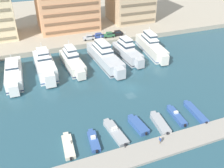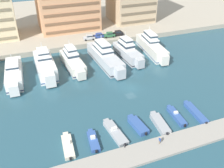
% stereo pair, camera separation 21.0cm
% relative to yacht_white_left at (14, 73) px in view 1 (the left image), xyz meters
% --- Properties ---
extents(ground_plane, '(400.00, 400.00, 0.00)m').
position_rel_yacht_white_left_xyz_m(ground_plane, '(27.63, -15.05, -1.93)').
color(ground_plane, '#285160').
extents(quay_promenade, '(180.00, 70.00, 1.72)m').
position_rel_yacht_white_left_xyz_m(quay_promenade, '(27.63, 48.38, -1.07)').
color(quay_promenade, '#ADA38E').
rests_on(quay_promenade, ground).
extents(pier_dock, '(120.00, 4.77, 0.53)m').
position_rel_yacht_white_left_xyz_m(pier_dock, '(27.63, -36.16, -1.66)').
color(pier_dock, '#9E998E').
rests_on(pier_dock, ground).
extents(yacht_white_left, '(4.81, 18.05, 6.46)m').
position_rel_yacht_white_left_xyz_m(yacht_white_left, '(0.00, 0.00, 0.00)').
color(yacht_white_left, white).
rests_on(yacht_white_left, ground).
extents(yacht_white_mid_left, '(4.89, 17.70, 8.32)m').
position_rel_yacht_white_left_xyz_m(yacht_white_mid_left, '(8.42, 0.82, 0.56)').
color(yacht_white_mid_left, white).
rests_on(yacht_white_mid_left, ground).
extents(yacht_ivory_center_left, '(4.93, 17.29, 7.78)m').
position_rel_yacht_white_left_xyz_m(yacht_ivory_center_left, '(16.35, 1.54, 0.22)').
color(yacht_ivory_center_left, silver).
rests_on(yacht_ivory_center_left, ground).
extents(yacht_silver_center, '(5.79, 22.33, 8.05)m').
position_rel_yacht_white_left_xyz_m(yacht_silver_center, '(26.10, 0.64, 0.34)').
color(yacht_silver_center, silver).
rests_on(yacht_silver_center, ground).
extents(yacht_silver_center_right, '(4.92, 16.60, 8.08)m').
position_rel_yacht_white_left_xyz_m(yacht_silver_center_right, '(33.93, 1.34, 0.34)').
color(yacht_silver_center_right, silver).
rests_on(yacht_silver_center_right, ground).
extents(yacht_ivory_mid_right, '(5.76, 20.62, 8.22)m').
position_rel_yacht_white_left_xyz_m(yacht_ivory_mid_right, '(42.89, 2.43, 0.42)').
color(yacht_ivory_mid_right, silver).
rests_on(yacht_ivory_mid_right, ground).
extents(motorboat_cream_far_left, '(2.30, 7.06, 1.24)m').
position_rel_yacht_white_left_xyz_m(motorboat_cream_far_left, '(7.95, -29.75, -1.53)').
color(motorboat_cream_far_left, beige).
rests_on(motorboat_cream_far_left, ground).
extents(motorboat_blue_left, '(2.18, 6.23, 1.38)m').
position_rel_yacht_white_left_xyz_m(motorboat_blue_left, '(12.74, -30.18, -1.50)').
color(motorboat_blue_left, '#33569E').
rests_on(motorboat_blue_left, ground).
extents(motorboat_grey_mid_left, '(2.83, 8.46, 1.33)m').
position_rel_yacht_white_left_xyz_m(motorboat_grey_mid_left, '(17.49, -29.45, -1.53)').
color(motorboat_grey_mid_left, '#9EA3A8').
rests_on(motorboat_grey_mid_left, ground).
extents(motorboat_blue_center_left, '(2.54, 6.49, 1.02)m').
position_rel_yacht_white_left_xyz_m(motorboat_blue_center_left, '(22.56, -29.31, -1.41)').
color(motorboat_blue_center_left, '#33569E').
rests_on(motorboat_blue_center_left, ground).
extents(motorboat_grey_center, '(2.54, 7.28, 1.07)m').
position_rel_yacht_white_left_xyz_m(motorboat_grey_center, '(27.02, -30.46, -1.39)').
color(motorboat_grey_center, '#9EA3A8').
rests_on(motorboat_grey_center, ground).
extents(motorboat_blue_center_right, '(1.98, 7.28, 1.35)m').
position_rel_yacht_white_left_xyz_m(motorboat_blue_center_right, '(31.70, -29.49, -1.47)').
color(motorboat_blue_center_right, '#33569E').
rests_on(motorboat_blue_center_right, ground).
extents(motorboat_blue_mid_right, '(2.16, 8.35, 0.88)m').
position_rel_yacht_white_left_xyz_m(motorboat_blue_mid_right, '(36.31, -29.94, -1.50)').
color(motorboat_blue_mid_right, '#33569E').
rests_on(motorboat_blue_mid_right, ground).
extents(car_silver_far_left, '(4.26, 2.26, 1.80)m').
position_rel_yacht_white_left_xyz_m(car_silver_far_left, '(25.88, 16.42, 0.77)').
color(car_silver_far_left, '#B7BCC1').
rests_on(car_silver_far_left, quay_promenade).
extents(car_blue_left, '(4.12, 1.97, 1.80)m').
position_rel_yacht_white_left_xyz_m(car_blue_left, '(29.46, 16.70, 0.77)').
color(car_blue_left, '#28428E').
rests_on(car_blue_left, quay_promenade).
extents(car_green_mid_left, '(4.25, 2.26, 1.80)m').
position_rel_yacht_white_left_xyz_m(car_green_mid_left, '(33.37, 16.27, 0.77)').
color(car_green_mid_left, '#2D6642').
rests_on(car_green_mid_left, quay_promenade).
extents(car_black_center_left, '(4.19, 2.12, 1.80)m').
position_rel_yacht_white_left_xyz_m(car_black_center_left, '(36.82, 16.75, 0.77)').
color(car_black_center_left, black).
rests_on(car_black_center_left, quay_promenade).
extents(pedestrian_mid_deck, '(0.26, 0.62, 1.61)m').
position_rel_yacht_white_left_xyz_m(pedestrian_mid_deck, '(24.02, -35.45, -0.44)').
color(pedestrian_mid_deck, '#7A6B56').
rests_on(pedestrian_mid_deck, pier_dock).
extents(bollard_west, '(0.20, 0.20, 0.61)m').
position_rel_yacht_white_left_xyz_m(bollard_west, '(17.60, -34.02, -1.07)').
color(bollard_west, '#2D2D33').
rests_on(bollard_west, pier_dock).
extents(bollard_west_mid, '(0.20, 0.20, 0.61)m').
position_rel_yacht_white_left_xyz_m(bollard_west_mid, '(26.85, -34.02, -1.07)').
color(bollard_west_mid, '#2D2D33').
rests_on(bollard_west_mid, pier_dock).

